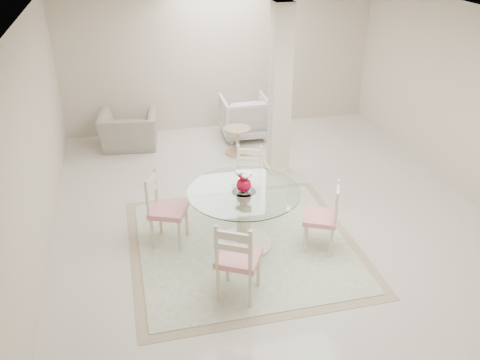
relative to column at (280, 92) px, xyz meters
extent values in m
plane|color=beige|center=(-0.50, -1.30, -1.35)|extent=(7.00, 7.00, 0.00)
cube|color=beige|center=(-0.50, 2.20, 0.00)|extent=(6.00, 0.02, 2.70)
cube|color=beige|center=(-0.50, -4.80, 0.00)|extent=(6.00, 0.02, 2.70)
cube|color=beige|center=(-3.50, -1.30, 0.00)|extent=(0.02, 7.00, 2.70)
cube|color=beige|center=(2.50, -1.30, 0.00)|extent=(0.02, 7.00, 2.70)
cube|color=white|center=(-0.50, -1.30, 1.35)|extent=(6.00, 7.00, 0.02)
cube|color=beige|center=(0.00, 0.00, 0.00)|extent=(0.30, 0.30, 2.70)
cube|color=tan|center=(-1.07, -2.00, -1.35)|extent=(2.87, 2.87, 0.01)
cube|color=beige|center=(-1.07, -2.00, -1.34)|extent=(2.63, 2.63, 0.01)
cylinder|color=#F0E4C5|center=(-1.07, -2.00, -1.32)|extent=(0.72, 0.72, 0.05)
cylinder|color=#F0E4C5|center=(-1.07, -2.00, -0.93)|extent=(0.18, 0.18, 0.75)
cylinder|color=#F0E4C5|center=(-1.07, -2.00, -0.58)|extent=(0.30, 0.30, 0.03)
cylinder|color=white|center=(-1.07, -2.00, -0.56)|extent=(1.38, 1.38, 0.01)
ellipsoid|color=#AC0522|center=(-1.07, -2.00, -0.46)|extent=(0.18, 0.18, 0.17)
cylinder|color=#AC0522|center=(-1.07, -2.00, -0.36)|extent=(0.10, 0.10, 0.05)
cylinder|color=#AC0522|center=(-1.07, -2.00, -0.32)|extent=(0.16, 0.16, 0.02)
ellipsoid|color=white|center=(-1.07, -2.00, -0.30)|extent=(0.11, 0.11, 0.05)
ellipsoid|color=white|center=(-1.02, -1.98, -0.31)|extent=(0.11, 0.11, 0.05)
ellipsoid|color=white|center=(-1.12, -1.97, -0.31)|extent=(0.11, 0.11, 0.05)
ellipsoid|color=white|center=(-1.06, -2.05, -0.32)|extent=(0.11, 0.11, 0.05)
ellipsoid|color=white|center=(-1.03, -2.03, -0.30)|extent=(0.11, 0.11, 0.05)
cylinder|color=#F1E2C6|center=(-0.24, -2.06, -1.14)|extent=(0.04, 0.04, 0.42)
cylinder|color=#F1E2C6|center=(-0.39, -2.36, -1.14)|extent=(0.04, 0.04, 0.42)
cylinder|color=#F1E2C6|center=(0.05, -2.20, -1.14)|extent=(0.04, 0.04, 0.42)
cylinder|color=#F1E2C6|center=(-0.09, -2.50, -1.14)|extent=(0.04, 0.04, 0.42)
cube|color=red|center=(-0.17, -2.28, -0.90)|extent=(0.54, 0.54, 0.06)
cube|color=#F1E2C6|center=(0.00, -2.36, -0.59)|extent=(0.20, 0.35, 0.50)
cylinder|color=#F4ECC9|center=(-1.00, -1.18, -1.14)|extent=(0.04, 0.04, 0.42)
cylinder|color=#F4ECC9|center=(-0.70, -1.30, -1.14)|extent=(0.04, 0.04, 0.42)
cylinder|color=#F4ECC9|center=(-0.88, -0.88, -1.14)|extent=(0.04, 0.04, 0.42)
cylinder|color=#F4ECC9|center=(-0.58, -1.00, -1.14)|extent=(0.04, 0.04, 0.42)
cube|color=red|center=(-0.79, -1.09, -0.90)|extent=(0.52, 0.52, 0.06)
cube|color=#F4ECC9|center=(-0.72, -0.92, -0.60)|extent=(0.35, 0.17, 0.49)
cylinder|color=beige|center=(-1.88, -1.95, -1.12)|extent=(0.04, 0.04, 0.45)
cylinder|color=beige|center=(-1.75, -1.62, -1.12)|extent=(0.04, 0.04, 0.45)
cylinder|color=beige|center=(-2.21, -1.81, -1.12)|extent=(0.04, 0.04, 0.45)
cylinder|color=beige|center=(-2.08, -1.49, -1.12)|extent=(0.04, 0.04, 0.45)
cube|color=#B41322|center=(-1.98, -1.72, -0.86)|extent=(0.57, 0.57, 0.07)
cube|color=beige|center=(-2.16, -1.64, -0.53)|extent=(0.19, 0.38, 0.53)
cylinder|color=beige|center=(-1.11, -2.84, -1.12)|extent=(0.04, 0.04, 0.46)
cylinder|color=beige|center=(-1.43, -2.66, -1.12)|extent=(0.04, 0.04, 0.46)
cylinder|color=beige|center=(-1.29, -3.15, -1.12)|extent=(0.04, 0.04, 0.46)
cylinder|color=beige|center=(-1.60, -2.98, -1.12)|extent=(0.04, 0.04, 0.46)
cube|color=#B31314|center=(-1.36, -2.91, -0.85)|extent=(0.60, 0.60, 0.07)
cube|color=beige|center=(-1.45, -3.08, -0.52)|extent=(0.37, 0.23, 0.54)
imported|color=gray|center=(-2.34, 1.54, -1.02)|extent=(1.11, 1.00, 0.66)
imported|color=silver|center=(-0.18, 1.55, -0.95)|extent=(0.87, 0.89, 0.79)
cylinder|color=tan|center=(-0.49, 0.81, -1.33)|extent=(0.44, 0.44, 0.04)
cylinder|color=tan|center=(-0.49, 0.81, -1.11)|extent=(0.06, 0.06, 0.43)
cylinder|color=tan|center=(-0.49, 0.81, -0.88)|extent=(0.46, 0.46, 0.03)
camera|label=1|loc=(-2.39, -7.25, 2.43)|focal=38.00mm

